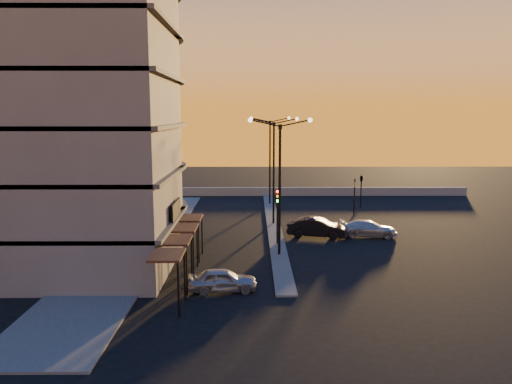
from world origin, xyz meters
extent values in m
plane|color=black|center=(0.00, 0.00, 0.00)|extent=(120.00, 120.00, 0.00)
cube|color=#4F4F4C|center=(-10.50, 4.00, 0.06)|extent=(5.00, 40.00, 0.12)
cube|color=#4F4F4C|center=(0.00, 10.00, 0.06)|extent=(1.20, 36.00, 0.12)
cube|color=slate|center=(2.00, 26.00, 0.50)|extent=(44.00, 0.50, 1.00)
cylinder|color=#6A635D|center=(-14.00, 2.00, 12.50)|extent=(14.00, 14.00, 25.00)
cube|color=#6A635D|center=(-14.00, -3.00, 12.50)|extent=(14.00, 10.00, 25.00)
cylinder|color=black|center=(-14.00, 2.00, 1.60)|extent=(14.16, 14.16, 2.40)
cube|color=black|center=(-6.80, -2.00, 3.60)|extent=(0.15, 3.20, 1.20)
cylinder|color=black|center=(0.00, 0.00, 4.50)|extent=(0.18, 0.18, 9.00)
cube|color=black|center=(0.00, 0.00, 8.90)|extent=(0.25, 0.25, 0.35)
sphere|color=#FFE5B2|center=(-2.00, 0.00, 9.35)|extent=(0.32, 0.32, 0.32)
sphere|color=#FFE5B2|center=(2.00, 0.00, 9.35)|extent=(0.32, 0.32, 0.32)
cylinder|color=black|center=(0.00, 10.00, 4.50)|extent=(0.18, 0.18, 9.00)
cube|color=black|center=(0.00, 10.00, 8.90)|extent=(0.25, 0.25, 0.35)
sphere|color=#FFE5B2|center=(-2.00, 10.00, 9.35)|extent=(0.32, 0.32, 0.32)
sphere|color=#FFE5B2|center=(2.00, 10.00, 9.35)|extent=(0.32, 0.32, 0.32)
cylinder|color=black|center=(0.00, 20.00, 4.50)|extent=(0.18, 0.18, 9.00)
cube|color=black|center=(0.00, 20.00, 8.90)|extent=(0.25, 0.25, 0.35)
sphere|color=#FFE5B2|center=(-2.00, 20.00, 9.35)|extent=(0.32, 0.32, 0.32)
sphere|color=#FFE5B2|center=(2.00, 20.00, 9.35)|extent=(0.32, 0.32, 0.32)
cylinder|color=black|center=(0.00, 3.00, 1.60)|extent=(0.12, 0.12, 3.20)
cube|color=black|center=(0.00, 2.82, 3.75)|extent=(0.28, 0.16, 1.00)
sphere|color=#FF0C05|center=(0.00, 2.72, 4.10)|extent=(0.20, 0.20, 0.20)
sphere|color=orange|center=(0.00, 2.72, 3.75)|extent=(0.20, 0.20, 0.20)
sphere|color=#0CFF26|center=(0.00, 2.72, 3.40)|extent=(0.20, 0.20, 0.20)
cylinder|color=black|center=(8.00, 14.00, 1.40)|extent=(0.12, 0.12, 2.80)
imported|color=black|center=(8.00, 14.00, 3.20)|extent=(0.13, 0.16, 0.80)
cylinder|color=black|center=(9.50, 18.00, 1.40)|extent=(0.12, 0.12, 2.80)
imported|color=black|center=(9.50, 18.00, 3.20)|extent=(0.42, 1.99, 0.80)
imported|color=#989A9F|center=(-3.50, -6.99, 0.64)|extent=(3.88, 1.83, 1.28)
imported|color=black|center=(3.32, 5.34, 0.78)|extent=(4.99, 2.77, 1.56)
imported|color=#AFB2B7|center=(7.47, 5.49, 0.65)|extent=(4.71, 2.45, 1.31)
camera|label=1|loc=(-1.80, -33.56, 9.72)|focal=35.00mm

